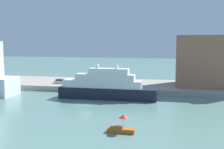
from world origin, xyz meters
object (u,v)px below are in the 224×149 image
(small_motorboat, at_px, (121,127))
(mooring_bollard, at_px, (111,86))
(parked_car, at_px, (60,82))
(harbor_building, at_px, (201,61))
(large_yacht, at_px, (106,87))
(person_figure, at_px, (65,83))

(small_motorboat, relative_size, mooring_bollard, 5.47)
(parked_car, bearing_deg, small_motorboat, -55.63)
(harbor_building, relative_size, parked_car, 4.01)
(harbor_building, xyz_separation_m, parked_car, (-45.51, -5.25, -7.30))
(large_yacht, relative_size, parked_car, 6.77)
(parked_car, height_order, person_figure, person_figure)
(large_yacht, bearing_deg, harbor_building, 36.39)
(person_figure, distance_m, mooring_bollard, 15.25)
(small_motorboat, xyz_separation_m, parked_car, (-28.62, 41.85, 1.19))
(harbor_building, distance_m, person_figure, 43.82)
(parked_car, bearing_deg, large_yacht, -36.40)
(small_motorboat, height_order, harbor_building, harbor_building)
(small_motorboat, height_order, mooring_bollard, small_motorboat)
(small_motorboat, distance_m, parked_car, 50.71)
(large_yacht, bearing_deg, mooring_bollard, 93.62)
(parked_car, bearing_deg, harbor_building, 6.58)
(parked_car, bearing_deg, mooring_bollard, -15.00)
(small_motorboat, bearing_deg, mooring_bollard, 105.20)
(person_figure, bearing_deg, mooring_bollard, -2.14)
(harbor_building, bearing_deg, parked_car, -173.42)
(large_yacht, relative_size, small_motorboat, 5.61)
(harbor_building, distance_m, parked_car, 46.39)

